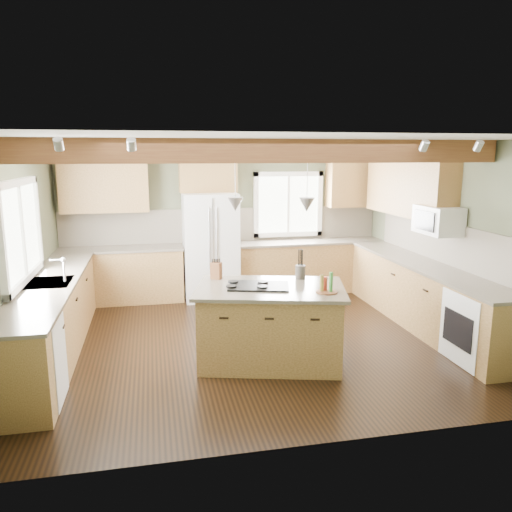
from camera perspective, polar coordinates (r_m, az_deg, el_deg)
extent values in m
plane|color=black|center=(6.75, -0.37, -9.58)|extent=(5.60, 5.60, 0.00)
plane|color=silver|center=(6.30, -0.40, 13.05)|extent=(5.60, 5.60, 0.00)
plane|color=#464C36|center=(8.83, -3.61, 4.17)|extent=(5.60, 0.00, 5.60)
plane|color=#464C36|center=(6.46, -25.50, 0.30)|extent=(0.00, 5.00, 5.00)
plane|color=#464C36|center=(7.47, 21.19, 2.03)|extent=(0.00, 5.00, 5.00)
cube|color=brown|center=(5.60, 1.08, 11.90)|extent=(5.55, 0.26, 0.26)
cube|color=brown|center=(8.66, -3.62, 12.24)|extent=(5.55, 0.20, 0.10)
cube|color=brown|center=(8.83, -3.59, 3.58)|extent=(5.58, 0.03, 0.58)
cube|color=brown|center=(7.52, 20.84, 1.42)|extent=(0.03, 3.70, 0.58)
cube|color=brown|center=(8.62, -15.11, -2.22)|extent=(2.02, 0.60, 0.88)
cube|color=#484035|center=(8.53, -15.27, 0.79)|extent=(2.06, 0.64, 0.04)
cube|color=brown|center=(9.03, 6.13, -1.26)|extent=(2.62, 0.60, 0.88)
cube|color=#484035|center=(8.94, 6.19, 1.62)|extent=(2.66, 0.64, 0.04)
cube|color=brown|center=(6.65, -22.23, -6.79)|extent=(0.60, 3.70, 0.88)
cube|color=#484035|center=(6.53, -22.54, -2.95)|extent=(0.64, 3.74, 0.04)
cube|color=brown|center=(7.53, 18.58, -4.42)|extent=(0.60, 3.70, 0.88)
cube|color=#484035|center=(7.43, 18.81, -1.00)|extent=(0.64, 3.74, 0.04)
cube|color=brown|center=(8.54, -16.95, 7.82)|extent=(1.40, 0.35, 0.90)
cube|color=brown|center=(8.55, -5.53, 9.61)|extent=(0.96, 0.35, 0.70)
cube|color=brown|center=(8.08, 17.01, 7.62)|extent=(0.35, 2.20, 0.90)
cube|color=brown|center=(9.22, 10.94, 8.35)|extent=(0.90, 0.35, 0.90)
cube|color=white|center=(6.47, -25.42, 2.56)|extent=(0.04, 1.60, 1.05)
cube|color=white|center=(9.02, 3.67, 5.92)|extent=(1.10, 0.04, 1.00)
cube|color=#262628|center=(6.53, -22.54, -2.91)|extent=(0.50, 0.65, 0.03)
cylinder|color=#B2B2B7|center=(6.46, -21.07, -1.61)|extent=(0.02, 0.02, 0.28)
cube|color=white|center=(5.46, -24.52, -11.11)|extent=(0.60, 0.60, 0.84)
cube|color=white|center=(6.50, 24.29, -7.48)|extent=(0.60, 0.72, 0.84)
cube|color=white|center=(7.28, 20.08, 3.87)|extent=(0.40, 0.70, 0.38)
cone|color=#B2B2B7|center=(5.67, -2.37, 5.91)|extent=(0.18, 0.18, 0.16)
cone|color=#B2B2B7|center=(5.65, 5.81, 5.85)|extent=(0.18, 0.18, 0.16)
cube|color=silver|center=(8.49, -5.21, 1.10)|extent=(0.90, 0.74, 1.80)
cube|color=brown|center=(5.96, 1.63, -8.01)|extent=(1.80, 1.36, 0.88)
cube|color=#484035|center=(5.82, 1.66, -3.74)|extent=(1.93, 1.49, 0.04)
cube|color=black|center=(5.82, 0.34, -3.44)|extent=(0.79, 0.63, 0.02)
cube|color=brown|center=(6.18, -4.57, -1.69)|extent=(0.16, 0.15, 0.21)
cylinder|color=#443E36|center=(6.21, 5.08, -1.83)|extent=(0.14, 0.14, 0.17)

